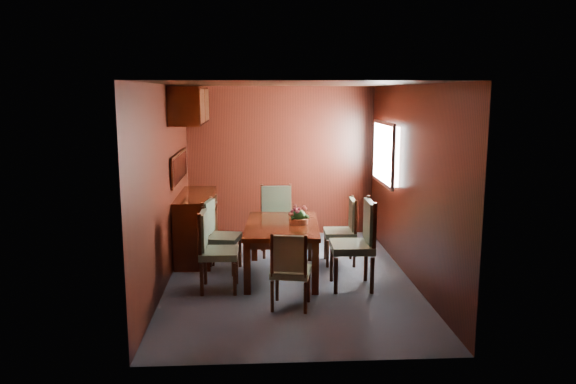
{
  "coord_description": "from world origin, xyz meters",
  "views": [
    {
      "loc": [
        -0.41,
        -6.76,
        2.31
      ],
      "look_at": [
        0.0,
        0.27,
        1.05
      ],
      "focal_mm": 35.0,
      "sensor_mm": 36.0,
      "label": 1
    }
  ],
  "objects": [
    {
      "name": "chair_left_far",
      "position": [
        -0.92,
        0.35,
        0.52
      ],
      "size": [
        0.51,
        0.52,
        0.95
      ],
      "rotation": [
        0.0,
        0.0,
        -1.76
      ],
      "color": "black",
      "rests_on": "ground"
    },
    {
      "name": "ground",
      "position": [
        0.0,
        0.0,
        0.0
      ],
      "size": [
        4.5,
        4.5,
        0.0
      ],
      "primitive_type": "plane",
      "color": "#383F4D",
      "rests_on": "ground"
    },
    {
      "name": "sideboard",
      "position": [
        -1.25,
        1.0,
        0.45
      ],
      "size": [
        0.48,
        1.4,
        0.9
      ],
      "primitive_type": "cube",
      "color": "black",
      "rests_on": "ground"
    },
    {
      "name": "room_shell",
      "position": [
        -0.1,
        0.33,
        1.63
      ],
      "size": [
        3.06,
        4.52,
        2.41
      ],
      "color": "black",
      "rests_on": "ground"
    },
    {
      "name": "flower_centerpiece",
      "position": [
        0.12,
        0.09,
        0.8
      ],
      "size": [
        0.26,
        0.26,
        0.26
      ],
      "color": "#B86238",
      "rests_on": "dining_table"
    },
    {
      "name": "chair_right_far",
      "position": [
        0.79,
        0.58,
        0.5
      ],
      "size": [
        0.43,
        0.45,
        0.91
      ],
      "rotation": [
        0.0,
        0.0,
        1.53
      ],
      "color": "black",
      "rests_on": "ground"
    },
    {
      "name": "chair_head",
      "position": [
        -0.05,
        -1.03,
        0.48
      ],
      "size": [
        0.47,
        0.46,
        0.86
      ],
      "rotation": [
        0.0,
        0.0,
        -0.19
      ],
      "color": "black",
      "rests_on": "ground"
    },
    {
      "name": "chair_foot",
      "position": [
        -0.11,
        1.13,
        0.55
      ],
      "size": [
        0.49,
        0.47,
        0.99
      ],
      "rotation": [
        0.0,
        0.0,
        3.19
      ],
      "color": "black",
      "rests_on": "ground"
    },
    {
      "name": "chair_right_near",
      "position": [
        0.8,
        -0.39,
        0.6
      ],
      "size": [
        0.5,
        0.52,
        1.07
      ],
      "rotation": [
        0.0,
        0.0,
        1.54
      ],
      "color": "black",
      "rests_on": "ground"
    },
    {
      "name": "dining_table",
      "position": [
        -0.09,
        0.09,
        0.58
      ],
      "size": [
        0.99,
        1.49,
        0.68
      ],
      "rotation": [
        0.0,
        0.0,
        -0.06
      ],
      "color": "black",
      "rests_on": "ground"
    },
    {
      "name": "chair_left_near",
      "position": [
        -0.92,
        -0.38,
        0.53
      ],
      "size": [
        0.45,
        0.46,
        0.96
      ],
      "rotation": [
        0.0,
        0.0,
        -1.59
      ],
      "color": "black",
      "rests_on": "ground"
    }
  ]
}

